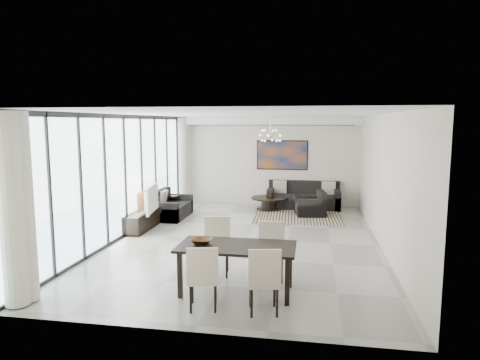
% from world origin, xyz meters
% --- Properties ---
extents(room_shell, '(6.00, 9.00, 2.90)m').
position_xyz_m(room_shell, '(0.46, 0.00, 1.45)').
color(room_shell, '#A8A39B').
rests_on(room_shell, ground).
extents(window_wall, '(0.37, 8.95, 2.90)m').
position_xyz_m(window_wall, '(-2.86, 0.00, 1.47)').
color(window_wall, silver).
rests_on(window_wall, floor).
extents(soffit, '(5.98, 0.40, 0.26)m').
position_xyz_m(soffit, '(0.00, 4.30, 2.77)').
color(soffit, white).
rests_on(soffit, room_shell).
extents(painting, '(1.68, 0.04, 0.98)m').
position_xyz_m(painting, '(0.50, 4.47, 1.65)').
color(painting, '#A15316').
rests_on(painting, room_shell).
extents(chandelier, '(0.66, 0.66, 0.71)m').
position_xyz_m(chandelier, '(0.30, 2.50, 2.35)').
color(chandelier, silver).
rests_on(chandelier, room_shell).
extents(rug, '(2.56, 2.01, 0.01)m').
position_xyz_m(rug, '(1.10, 2.60, 0.01)').
color(rug, black).
rests_on(rug, floor).
extents(coffee_table, '(1.11, 1.11, 0.39)m').
position_xyz_m(coffee_table, '(0.17, 3.58, 0.22)').
color(coffee_table, black).
rests_on(coffee_table, floor).
extents(bowl_coffee, '(0.25, 0.25, 0.07)m').
position_xyz_m(bowl_coffee, '(0.22, 3.56, 0.42)').
color(bowl_coffee, brown).
rests_on(bowl_coffee, coffee_table).
extents(sofa_main, '(2.29, 0.94, 0.83)m').
position_xyz_m(sofa_main, '(1.23, 4.07, 0.28)').
color(sofa_main, black).
rests_on(sofa_main, floor).
extents(loveseat, '(0.87, 1.55, 0.77)m').
position_xyz_m(loveseat, '(-2.55, 2.00, 0.26)').
color(loveseat, black).
rests_on(loveseat, floor).
extents(armchair, '(0.96, 1.00, 0.73)m').
position_xyz_m(armchair, '(1.48, 2.97, 0.25)').
color(armchair, black).
rests_on(armchair, floor).
extents(side_table, '(0.40, 0.40, 0.55)m').
position_xyz_m(side_table, '(-2.61, 2.53, 0.37)').
color(side_table, black).
rests_on(side_table, floor).
extents(tv_console, '(0.42, 1.48, 0.46)m').
position_xyz_m(tv_console, '(-2.76, 0.49, 0.23)').
color(tv_console, black).
rests_on(tv_console, floor).
extents(television, '(0.33, 1.18, 0.67)m').
position_xyz_m(television, '(-2.60, 0.49, 0.80)').
color(television, gray).
rests_on(television, tv_console).
extents(dining_table, '(1.87, 0.93, 0.78)m').
position_xyz_m(dining_table, '(0.33, -3.10, 0.69)').
color(dining_table, black).
rests_on(dining_table, floor).
extents(dining_chair_sw, '(0.53, 0.53, 0.97)m').
position_xyz_m(dining_chair_sw, '(-0.03, -3.85, 0.56)').
color(dining_chair_sw, beige).
rests_on(dining_chair_sw, floor).
extents(dining_chair_se, '(0.53, 0.53, 0.99)m').
position_xyz_m(dining_chair_se, '(0.85, -3.84, 0.57)').
color(dining_chair_se, beige).
rests_on(dining_chair_se, floor).
extents(dining_chair_nw, '(0.54, 0.54, 1.02)m').
position_xyz_m(dining_chair_nw, '(-0.18, -2.27, 0.59)').
color(dining_chair_nw, beige).
rests_on(dining_chair_nw, floor).
extents(dining_chair_ne, '(0.49, 0.49, 0.99)m').
position_xyz_m(dining_chair_ne, '(0.81, -2.35, 0.57)').
color(dining_chair_ne, beige).
rests_on(dining_chair_ne, floor).
extents(bowl_dining, '(0.35, 0.35, 0.08)m').
position_xyz_m(bowl_dining, '(-0.25, -3.09, 0.82)').
color(bowl_dining, brown).
rests_on(bowl_dining, dining_table).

